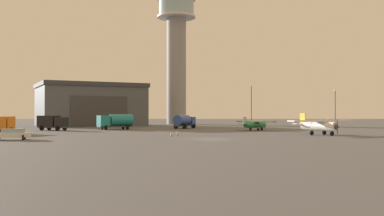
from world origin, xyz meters
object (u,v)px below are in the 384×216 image
at_px(airplane_green, 255,124).
at_px(light_post_north, 251,102).
at_px(car_white, 12,134).
at_px(airplane_white, 319,125).
at_px(light_post_east, 335,105).
at_px(traffic_cone_near_right, 171,134).
at_px(truck_box_black, 52,122).
at_px(truck_fuel_tanker_blue, 184,121).
at_px(traffic_cone_near_left, 177,133).
at_px(truck_fuel_tanker_teal, 116,121).
at_px(control_tower, 176,47).

relative_size(airplane_green, light_post_north, 0.69).
distance_m(car_white, light_post_north, 67.09).
bearing_deg(airplane_white, light_post_east, 133.44).
height_order(airplane_green, car_white, airplane_green).
distance_m(airplane_green, traffic_cone_near_right, 24.66).
distance_m(truck_box_black, light_post_north, 49.50).
bearing_deg(truck_fuel_tanker_blue, traffic_cone_near_left, -156.03).
height_order(truck_fuel_tanker_teal, truck_fuel_tanker_blue, truck_fuel_tanker_teal).
xyz_separation_m(truck_fuel_tanker_blue, traffic_cone_near_left, (0.21, -27.82, -1.32)).
relative_size(control_tower, traffic_cone_near_right, 75.99).
bearing_deg(truck_box_black, airplane_white, 1.59).
xyz_separation_m(light_post_east, traffic_cone_near_right, (-37.46, -47.75, -5.13)).
bearing_deg(airplane_white, truck_fuel_tanker_teal, -147.92).
relative_size(truck_fuel_tanker_teal, traffic_cone_near_left, 12.31).
distance_m(car_white, light_post_east, 80.00).
relative_size(traffic_cone_near_left, traffic_cone_near_right, 1.06).
xyz_separation_m(airplane_green, traffic_cone_near_left, (-13.45, -17.30, -0.91)).
height_order(light_post_east, traffic_cone_near_right, light_post_east).
xyz_separation_m(control_tower, airplane_green, (17.61, -47.42, -21.90)).
height_order(truck_box_black, light_post_north, light_post_north).
xyz_separation_m(control_tower, light_post_east, (40.97, -19.88, -17.69)).
relative_size(car_white, traffic_cone_near_left, 8.24).
bearing_deg(traffic_cone_near_left, control_tower, 93.68).
height_order(airplane_green, traffic_cone_near_left, airplane_green).
relative_size(light_post_east, traffic_cone_near_left, 15.76).
height_order(light_post_north, traffic_cone_near_left, light_post_north).
bearing_deg(truck_fuel_tanker_teal, truck_fuel_tanker_blue, 172.60).
height_order(light_post_east, light_post_north, light_post_north).
bearing_deg(airplane_green, airplane_white, -109.43).
relative_size(airplane_white, truck_box_black, 1.71).
distance_m(airplane_white, truck_box_black, 48.21).
height_order(car_white, light_post_east, light_post_east).
height_order(airplane_green, truck_fuel_tanker_blue, truck_fuel_tanker_blue).
distance_m(truck_box_black, light_post_east, 67.60).
distance_m(truck_box_black, truck_fuel_tanker_blue, 26.74).
bearing_deg(light_post_north, traffic_cone_near_left, -109.54).
distance_m(car_white, traffic_cone_near_right, 20.77).
relative_size(airplane_green, car_white, 1.49).
relative_size(airplane_white, car_white, 2.20).
xyz_separation_m(truck_box_black, light_post_east, (61.37, 28.10, 3.82)).
distance_m(light_post_north, traffic_cone_near_right, 50.91).
bearing_deg(control_tower, truck_box_black, -113.03).
bearing_deg(airplane_white, traffic_cone_near_right, -107.27).
bearing_deg(truck_fuel_tanker_blue, truck_fuel_tanker_teal, 138.73).
xyz_separation_m(car_white, traffic_cone_near_right, (18.70, 9.03, -0.47)).
bearing_deg(traffic_cone_near_right, airplane_green, 55.10).
relative_size(airplane_green, truck_fuel_tanker_blue, 1.01).
xyz_separation_m(truck_fuel_tanker_teal, traffic_cone_near_left, (13.55, -21.54, -1.43)).
xyz_separation_m(airplane_white, traffic_cone_near_left, (-20.91, -0.70, -1.23)).
height_order(control_tower, light_post_east, control_tower).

